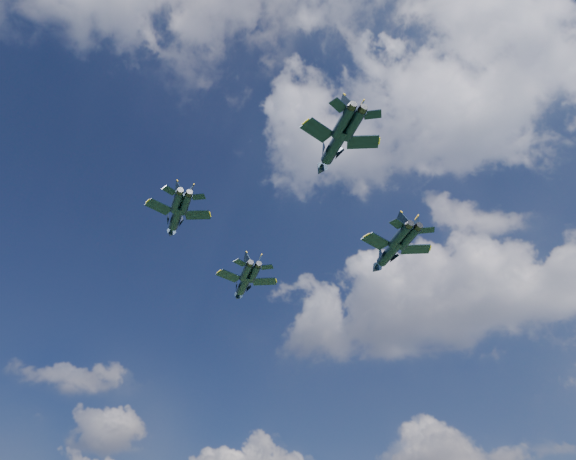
# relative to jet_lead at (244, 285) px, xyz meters

# --- Properties ---
(jet_lead) EXTENTS (13.49, 13.70, 3.70)m
(jet_lead) POSITION_rel_jet_lead_xyz_m (0.00, 0.00, 0.00)
(jet_lead) COLOR black
(jet_left) EXTENTS (12.46, 12.07, 3.34)m
(jet_left) POSITION_rel_jet_lead_xyz_m (0.41, -22.95, 0.47)
(jet_left) COLOR black
(jet_right) EXTENTS (14.80, 14.69, 4.01)m
(jet_right) POSITION_rel_jet_lead_xyz_m (29.20, 0.77, -0.89)
(jet_right) COLOR black
(jet_slot) EXTENTS (13.70, 13.47, 3.70)m
(jet_slot) POSITION_rel_jet_lead_xyz_m (29.83, -25.52, 1.52)
(jet_slot) COLOR black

